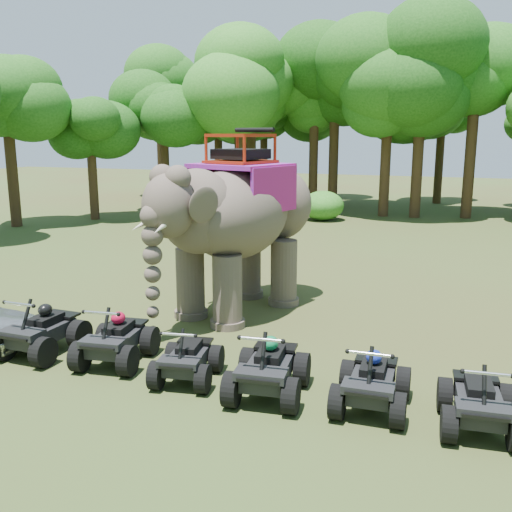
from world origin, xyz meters
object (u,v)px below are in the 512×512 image
object	(u,v)px
atv_2	(187,352)
atv_5	(480,394)
elephant	(238,223)
atv_0	(41,324)
atv_1	(116,333)
atv_3	(268,361)
atv_4	(372,374)

from	to	relation	value
atv_2	atv_5	xyz separation A→B (m)	(5.29, -0.04, 0.04)
elephant	atv_2	distance (m)	4.90
elephant	atv_5	world-z (taller)	elephant
atv_5	atv_0	bearing A→B (deg)	173.19
atv_1	atv_3	distance (m)	3.50
atv_3	atv_5	bearing A→B (deg)	-5.94
atv_1	atv_5	xyz separation A→B (m)	(7.08, -0.29, -0.04)
atv_3	atv_5	world-z (taller)	atv_3
atv_0	atv_5	xyz separation A→B (m)	(8.88, -0.15, -0.05)
elephant	atv_2	size ratio (longest dim) A/B	3.72
elephant	atv_1	bearing A→B (deg)	-86.53
atv_5	atv_4	bearing A→B (deg)	170.57
elephant	atv_1	size ratio (longest dim) A/B	3.26
atv_4	elephant	bearing A→B (deg)	131.96
atv_4	atv_5	size ratio (longest dim) A/B	1.02
atv_3	atv_5	distance (m)	3.60
atv_0	atv_1	distance (m)	1.80
atv_1	elephant	bearing A→B (deg)	67.99
atv_0	atv_2	world-z (taller)	atv_0
elephant	atv_0	size ratio (longest dim) A/B	3.19
atv_1	atv_5	world-z (taller)	atv_1
elephant	atv_5	bearing A→B (deg)	-19.54
atv_0	atv_1	xyz separation A→B (m)	(1.80, 0.14, -0.01)
atv_4	atv_2	bearing A→B (deg)	178.84
elephant	atv_0	distance (m)	5.50
atv_4	atv_5	xyz separation A→B (m)	(1.74, -0.11, -0.01)
atv_5	atv_3	bearing A→B (deg)	174.75
atv_0	atv_3	xyz separation A→B (m)	(5.28, -0.19, -0.00)
atv_3	atv_4	bearing A→B (deg)	-2.03
atv_1	atv_3	bearing A→B (deg)	-13.53
elephant	atv_5	distance (m)	7.76
atv_4	atv_5	world-z (taller)	atv_4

